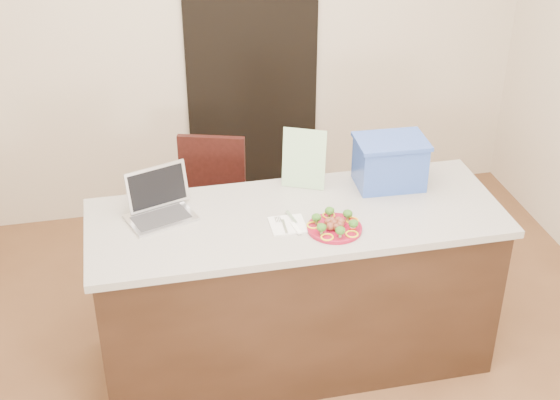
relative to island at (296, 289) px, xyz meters
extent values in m
plane|color=brown|center=(0.00, -0.25, -0.46)|extent=(4.00, 4.00, 0.00)
plane|color=beige|center=(0.00, 1.75, 0.89)|extent=(4.00, 0.00, 4.00)
cube|color=black|center=(0.10, 1.73, 0.54)|extent=(0.90, 0.02, 2.00)
cube|color=black|center=(0.00, 0.00, -0.02)|extent=(2.00, 0.70, 0.88)
cube|color=beige|center=(0.00, 0.00, 0.44)|extent=(2.06, 0.76, 0.04)
cylinder|color=maroon|center=(0.14, -0.17, 0.47)|extent=(0.26, 0.26, 0.02)
torus|color=maroon|center=(0.14, -0.17, 0.47)|extent=(0.26, 0.26, 0.01)
sphere|color=brown|center=(0.14, -0.17, 0.49)|extent=(0.04, 0.04, 0.04)
sphere|color=brown|center=(0.12, -0.20, 0.49)|extent=(0.04, 0.04, 0.04)
sphere|color=brown|center=(0.15, -0.21, 0.49)|extent=(0.04, 0.04, 0.04)
sphere|color=brown|center=(0.17, -0.20, 0.49)|extent=(0.04, 0.04, 0.04)
sphere|color=brown|center=(0.18, -0.17, 0.49)|extent=(0.04, 0.04, 0.04)
sphere|color=brown|center=(0.17, -0.15, 0.49)|extent=(0.04, 0.04, 0.04)
sphere|color=brown|center=(0.14, -0.14, 0.49)|extent=(0.04, 0.04, 0.04)
sphere|color=brown|center=(0.12, -0.15, 0.49)|extent=(0.04, 0.04, 0.04)
ellipsoid|color=#204B14|center=(0.14, -0.08, 0.51)|extent=(0.05, 0.05, 0.04)
ellipsoid|color=#204B14|center=(0.07, -0.13, 0.51)|extent=(0.05, 0.05, 0.04)
ellipsoid|color=#204B14|center=(0.07, -0.22, 0.51)|extent=(0.05, 0.05, 0.04)
ellipsoid|color=#204B14|center=(0.15, -0.26, 0.51)|extent=(0.05, 0.05, 0.04)
ellipsoid|color=#204B14|center=(0.22, -0.22, 0.51)|extent=(0.05, 0.05, 0.04)
ellipsoid|color=#204B14|center=(0.22, -0.13, 0.51)|extent=(0.05, 0.05, 0.04)
torus|color=gold|center=(0.14, -0.07, 0.48)|extent=(0.06, 0.06, 0.01)
torus|color=gold|center=(0.05, -0.14, 0.48)|extent=(0.06, 0.06, 0.01)
torus|color=gold|center=(0.08, -0.26, 0.48)|extent=(0.06, 0.06, 0.01)
torus|color=gold|center=(0.21, -0.25, 0.48)|extent=(0.06, 0.06, 0.01)
torus|color=gold|center=(0.24, -0.14, 0.48)|extent=(0.06, 0.06, 0.01)
cube|color=silver|center=(-0.07, -0.09, 0.46)|extent=(0.17, 0.17, 0.01)
cube|color=silver|center=(-0.09, -0.11, 0.47)|extent=(0.02, 0.12, 0.00)
cube|color=silver|center=(-0.09, -0.04, 0.47)|extent=(0.03, 0.05, 0.00)
cube|color=white|center=(-0.04, -0.14, 0.47)|extent=(0.04, 0.10, 0.01)
cube|color=silver|center=(-0.04, -0.03, 0.47)|extent=(0.04, 0.12, 0.00)
cylinder|color=beige|center=(0.22, -0.21, 0.48)|extent=(0.03, 0.03, 0.05)
cylinder|color=beige|center=(0.22, -0.21, 0.51)|extent=(0.02, 0.02, 0.01)
cylinder|color=red|center=(0.22, -0.21, 0.52)|extent=(0.02, 0.02, 0.01)
cylinder|color=red|center=(0.22, -0.21, 0.48)|extent=(0.03, 0.03, 0.02)
cube|color=#BDBCC2|center=(-0.66, 0.10, 0.46)|extent=(0.37, 0.31, 0.01)
cube|color=#BDBCC2|center=(-0.66, 0.21, 0.58)|extent=(0.32, 0.15, 0.21)
cube|color=black|center=(-0.66, 0.21, 0.58)|extent=(0.29, 0.13, 0.18)
cube|color=#28282A|center=(-0.66, 0.09, 0.47)|extent=(0.30, 0.23, 0.00)
cube|color=silver|center=(0.10, 0.27, 0.62)|extent=(0.23, 0.14, 0.32)
cube|color=#2B499D|center=(0.54, 0.20, 0.58)|extent=(0.35, 0.26, 0.24)
cube|color=#2B499D|center=(0.54, 0.20, 0.71)|extent=(0.37, 0.28, 0.02)
cube|color=#34120F|center=(-0.29, 0.79, -0.03)|extent=(0.51, 0.51, 0.04)
cube|color=#34120F|center=(-0.29, 0.98, 0.22)|extent=(0.40, 0.16, 0.46)
cylinder|color=#34120F|center=(-0.47, 0.62, -0.25)|extent=(0.03, 0.03, 0.43)
cylinder|color=#34120F|center=(-0.12, 0.62, -0.25)|extent=(0.03, 0.03, 0.43)
cylinder|color=#34120F|center=(-0.47, 0.97, -0.25)|extent=(0.03, 0.03, 0.43)
cylinder|color=#34120F|center=(-0.12, 0.97, -0.25)|extent=(0.03, 0.03, 0.43)
camera|label=1|loc=(-0.78, -3.18, 2.47)|focal=50.00mm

